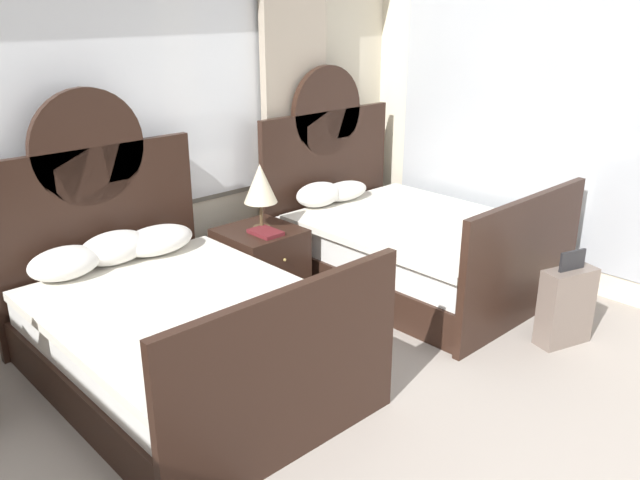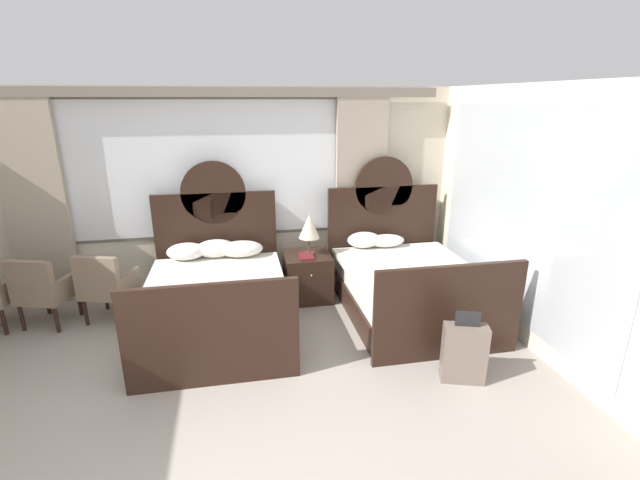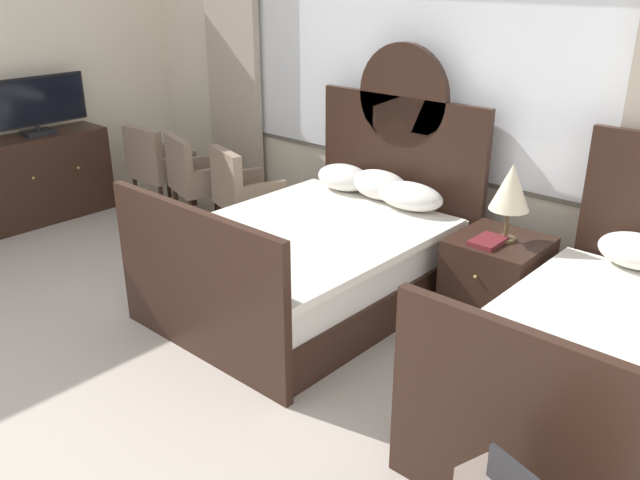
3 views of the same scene
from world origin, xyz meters
TOP-DOWN VIEW (x-y plane):
  - wall_back_window at (0.00, 3.78)m, footprint 6.66×0.22m
  - wall_right_mirror at (3.36, 1.61)m, footprint 0.08×4.38m
  - bed_near_window at (0.07, 2.58)m, footprint 1.57×2.18m
  - bed_near_mirror at (2.36, 2.56)m, footprint 1.57×2.18m
  - nightstand_between_beds at (1.22, 3.15)m, footprint 0.59×0.62m
  - table_lamp_on_nightstand at (1.25, 3.16)m, footprint 0.27×0.27m
  - book_on_nightstand at (1.19, 3.03)m, footprint 0.18×0.26m
  - armchair_by_window_left at (-1.21, 2.97)m, footprint 0.65×0.65m
  - armchair_by_window_centre at (-1.89, 2.97)m, footprint 0.65×0.65m
  - suitcase_on_floor at (2.35, 1.07)m, footprint 0.43×0.28m

SIDE VIEW (x-z plane):
  - suitcase_on_floor at x=2.35m, z-range -0.07..0.65m
  - nightstand_between_beds at x=1.22m, z-range 0.00..0.61m
  - bed_near_mirror at x=2.36m, z-range -0.54..1.26m
  - bed_near_window at x=0.07m, z-range -0.53..1.27m
  - armchair_by_window_left at x=-1.21m, z-range 0.04..0.90m
  - armchair_by_window_centre at x=-1.89m, z-range 0.04..0.90m
  - book_on_nightstand at x=1.19m, z-range 0.61..0.64m
  - table_lamp_on_nightstand at x=1.25m, z-range 0.72..1.25m
  - wall_right_mirror at x=3.36m, z-range 0.00..2.70m
  - wall_back_window at x=0.00m, z-range 0.08..2.78m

